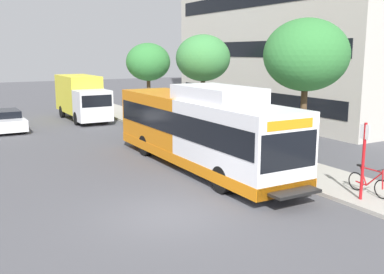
{
  "coord_description": "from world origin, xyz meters",
  "views": [
    {
      "loc": [
        -5.88,
        -11.76,
        5.0
      ],
      "look_at": [
        2.89,
        3.66,
        1.6
      ],
      "focal_mm": 41.65,
      "sensor_mm": 36.0,
      "label": 1
    }
  ],
  "objects_px": {
    "transit_bus": "(199,129)",
    "street_tree_near_stop": "(306,55)",
    "bicycle_parked": "(369,183)",
    "box_truck_background": "(82,97)",
    "street_tree_far_block": "(148,62)",
    "parked_car_far_lane": "(7,120)",
    "street_tree_mid_block": "(203,58)",
    "bus_stop_sign_pole": "(363,155)"
  },
  "relations": [
    {
      "from": "street_tree_mid_block",
      "to": "parked_car_far_lane",
      "type": "distance_m",
      "value": 13.22
    },
    {
      "from": "bus_stop_sign_pole",
      "to": "street_tree_near_stop",
      "type": "height_order",
      "value": "street_tree_near_stop"
    },
    {
      "from": "bicycle_parked",
      "to": "bus_stop_sign_pole",
      "type": "bearing_deg",
      "value": -161.74
    },
    {
      "from": "street_tree_far_block",
      "to": "parked_car_far_lane",
      "type": "relative_size",
      "value": 1.23
    },
    {
      "from": "bicycle_parked",
      "to": "box_truck_background",
      "type": "relative_size",
      "value": 0.25
    },
    {
      "from": "transit_bus",
      "to": "street_tree_near_stop",
      "type": "height_order",
      "value": "street_tree_near_stop"
    },
    {
      "from": "street_tree_far_block",
      "to": "box_truck_background",
      "type": "height_order",
      "value": "street_tree_far_block"
    },
    {
      "from": "bus_stop_sign_pole",
      "to": "street_tree_near_stop",
      "type": "bearing_deg",
      "value": 68.84
    },
    {
      "from": "street_tree_near_stop",
      "to": "box_truck_background",
      "type": "relative_size",
      "value": 0.9
    },
    {
      "from": "box_truck_background",
      "to": "street_tree_near_stop",
      "type": "bearing_deg",
      "value": -75.63
    },
    {
      "from": "street_tree_far_block",
      "to": "bicycle_parked",
      "type": "bearing_deg",
      "value": -93.6
    },
    {
      "from": "street_tree_far_block",
      "to": "parked_car_far_lane",
      "type": "height_order",
      "value": "street_tree_far_block"
    },
    {
      "from": "parked_car_far_lane",
      "to": "bicycle_parked",
      "type": "bearing_deg",
      "value": -66.5
    },
    {
      "from": "bicycle_parked",
      "to": "street_tree_near_stop",
      "type": "bearing_deg",
      "value": 75.37
    },
    {
      "from": "bicycle_parked",
      "to": "street_tree_far_block",
      "type": "bearing_deg",
      "value": 86.4
    },
    {
      "from": "street_tree_near_stop",
      "to": "parked_car_far_lane",
      "type": "height_order",
      "value": "street_tree_near_stop"
    },
    {
      "from": "street_tree_far_block",
      "to": "box_truck_background",
      "type": "bearing_deg",
      "value": 164.34
    },
    {
      "from": "transit_bus",
      "to": "street_tree_near_stop",
      "type": "relative_size",
      "value": 1.95
    },
    {
      "from": "bus_stop_sign_pole",
      "to": "parked_car_far_lane",
      "type": "distance_m",
      "value": 22.48
    },
    {
      "from": "transit_bus",
      "to": "street_tree_near_stop",
      "type": "bearing_deg",
      "value": -24.71
    },
    {
      "from": "street_tree_mid_block",
      "to": "street_tree_far_block",
      "type": "height_order",
      "value": "street_tree_mid_block"
    },
    {
      "from": "bicycle_parked",
      "to": "parked_car_far_lane",
      "type": "xyz_separation_m",
      "value": [
        -8.98,
        20.64,
        0.1
      ]
    },
    {
      "from": "parked_car_far_lane",
      "to": "street_tree_mid_block",
      "type": "bearing_deg",
      "value": -36.07
    },
    {
      "from": "bus_stop_sign_pole",
      "to": "box_truck_background",
      "type": "bearing_deg",
      "value": 96.95
    },
    {
      "from": "bicycle_parked",
      "to": "street_tree_far_block",
      "type": "xyz_separation_m",
      "value": [
        1.35,
        21.48,
        3.67
      ]
    },
    {
      "from": "street_tree_near_stop",
      "to": "bus_stop_sign_pole",
      "type": "bearing_deg",
      "value": -111.16
    },
    {
      "from": "transit_bus",
      "to": "bus_stop_sign_pole",
      "type": "bearing_deg",
      "value": -71.09
    },
    {
      "from": "street_tree_near_stop",
      "to": "street_tree_far_block",
      "type": "relative_size",
      "value": 1.14
    },
    {
      "from": "bus_stop_sign_pole",
      "to": "box_truck_background",
      "type": "relative_size",
      "value": 0.37
    },
    {
      "from": "transit_bus",
      "to": "box_truck_background",
      "type": "xyz_separation_m",
      "value": [
        -0.5,
        16.32,
        0.04
      ]
    },
    {
      "from": "street_tree_mid_block",
      "to": "box_truck_background",
      "type": "xyz_separation_m",
      "value": [
        -4.7,
        9.62,
        -2.87
      ]
    },
    {
      "from": "transit_bus",
      "to": "parked_car_far_lane",
      "type": "relative_size",
      "value": 2.72
    },
    {
      "from": "street_tree_near_stop",
      "to": "parked_car_far_lane",
      "type": "xyz_separation_m",
      "value": [
        -10.18,
        16.05,
        -4.19
      ]
    },
    {
      "from": "transit_bus",
      "to": "street_tree_mid_block",
      "type": "bearing_deg",
      "value": 57.97
    },
    {
      "from": "bus_stop_sign_pole",
      "to": "box_truck_background",
      "type": "height_order",
      "value": "box_truck_background"
    },
    {
      "from": "street_tree_mid_block",
      "to": "street_tree_far_block",
      "type": "xyz_separation_m",
      "value": [
        0.13,
        8.27,
        -0.39
      ]
    },
    {
      "from": "street_tree_far_block",
      "to": "street_tree_near_stop",
      "type": "bearing_deg",
      "value": -90.51
    },
    {
      "from": "parked_car_far_lane",
      "to": "transit_bus",
      "type": "bearing_deg",
      "value": -66.97
    },
    {
      "from": "transit_bus",
      "to": "bus_stop_sign_pole",
      "type": "height_order",
      "value": "transit_bus"
    },
    {
      "from": "bicycle_parked",
      "to": "box_truck_background",
      "type": "bearing_deg",
      "value": 98.65
    },
    {
      "from": "bus_stop_sign_pole",
      "to": "box_truck_background",
      "type": "xyz_separation_m",
      "value": [
        -2.81,
        23.05,
        0.09
      ]
    },
    {
      "from": "bicycle_parked",
      "to": "street_tree_far_block",
      "type": "height_order",
      "value": "street_tree_far_block"
    }
  ]
}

